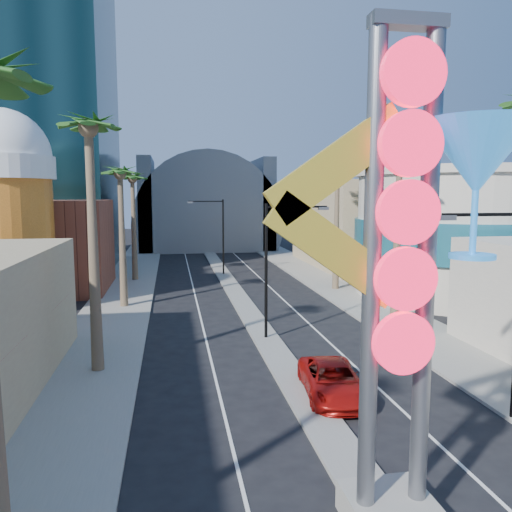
# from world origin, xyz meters

# --- Properties ---
(sidewalk_west) EXTENTS (5.00, 100.00, 0.15)m
(sidewalk_west) POSITION_xyz_m (-9.50, 35.00, 0.07)
(sidewalk_west) COLOR gray
(sidewalk_west) RESTS_ON ground
(sidewalk_east) EXTENTS (5.00, 100.00, 0.15)m
(sidewalk_east) POSITION_xyz_m (9.50, 35.00, 0.07)
(sidewalk_east) COLOR gray
(sidewalk_east) RESTS_ON ground
(median) EXTENTS (1.60, 84.00, 0.15)m
(median) POSITION_xyz_m (0.00, 38.00, 0.07)
(median) COLOR gray
(median) RESTS_ON ground
(hotel_tower) EXTENTS (20.00, 20.00, 50.00)m
(hotel_tower) POSITION_xyz_m (-22.00, 52.00, 25.00)
(hotel_tower) COLOR black
(hotel_tower) RESTS_ON ground
(brick_filler_west) EXTENTS (10.00, 10.00, 8.00)m
(brick_filler_west) POSITION_xyz_m (-16.00, 38.00, 4.00)
(brick_filler_west) COLOR brown
(brick_filler_west) RESTS_ON ground
(filler_east) EXTENTS (10.00, 20.00, 10.00)m
(filler_east) POSITION_xyz_m (16.00, 48.00, 5.00)
(filler_east) COLOR tan
(filler_east) RESTS_ON ground
(beer_mug) EXTENTS (7.00, 7.00, 14.50)m
(beer_mug) POSITION_xyz_m (-17.00, 30.00, 7.84)
(beer_mug) COLOR #B15A17
(beer_mug) RESTS_ON ground
(turquoise_building) EXTENTS (16.60, 16.60, 10.60)m
(turquoise_building) POSITION_xyz_m (18.00, 30.00, 5.25)
(turquoise_building) COLOR beige
(turquoise_building) RESTS_ON ground
(canopy) EXTENTS (22.00, 16.00, 22.00)m
(canopy) POSITION_xyz_m (0.00, 72.00, 4.31)
(canopy) COLOR slate
(canopy) RESTS_ON ground
(neon_sign) EXTENTS (6.53, 2.60, 12.55)m
(neon_sign) POSITION_xyz_m (0.82, 2.96, 7.31)
(neon_sign) COLOR gray
(neon_sign) RESTS_ON ground
(streetlight_0) EXTENTS (3.79, 0.25, 8.00)m
(streetlight_0) POSITION_xyz_m (0.55, 20.00, 4.88)
(streetlight_0) COLOR black
(streetlight_0) RESTS_ON ground
(streetlight_1) EXTENTS (3.79, 0.25, 8.00)m
(streetlight_1) POSITION_xyz_m (-0.55, 44.00, 4.88)
(streetlight_1) COLOR black
(streetlight_1) RESTS_ON ground
(streetlight_2) EXTENTS (3.45, 0.25, 8.00)m
(streetlight_2) POSITION_xyz_m (6.72, 8.00, 4.83)
(streetlight_2) COLOR black
(streetlight_2) RESTS_ON ground
(palm_1) EXTENTS (2.40, 2.40, 12.70)m
(palm_1) POSITION_xyz_m (-9.00, 16.00, 10.82)
(palm_1) COLOR brown
(palm_1) RESTS_ON ground
(palm_2) EXTENTS (2.40, 2.40, 11.20)m
(palm_2) POSITION_xyz_m (-9.00, 30.00, 9.48)
(palm_2) COLOR brown
(palm_2) RESTS_ON ground
(palm_3) EXTENTS (2.40, 2.40, 11.20)m
(palm_3) POSITION_xyz_m (-9.00, 42.00, 9.48)
(palm_3) COLOR brown
(palm_3) RESTS_ON ground
(palm_6) EXTENTS (2.40, 2.40, 11.70)m
(palm_6) POSITION_xyz_m (9.00, 22.00, 9.93)
(palm_6) COLOR brown
(palm_6) RESTS_ON ground
(palm_7) EXTENTS (2.40, 2.40, 12.70)m
(palm_7) POSITION_xyz_m (9.00, 34.00, 10.82)
(palm_7) COLOR brown
(palm_7) RESTS_ON ground
(red_pickup) EXTENTS (2.88, 5.35, 1.42)m
(red_pickup) POSITION_xyz_m (1.20, 11.30, 0.71)
(red_pickup) COLOR #B6120E
(red_pickup) RESTS_ON ground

